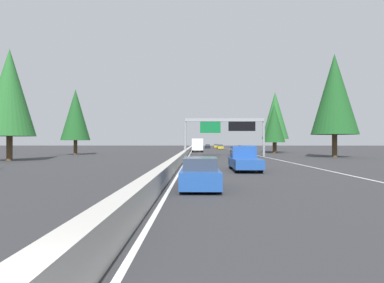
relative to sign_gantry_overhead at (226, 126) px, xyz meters
name	(u,v)px	position (x,y,z in m)	size (l,w,h in m)	color
ground_plane	(188,154)	(8.63, 6.04, -4.71)	(320.00, 320.00, 0.00)	#2D2D30
median_barrier	(189,149)	(28.63, 6.34, -4.26)	(180.00, 0.56, 0.90)	#ADAAA3
shoulder_stripe_right	(244,152)	(18.63, -5.48, -4.71)	(160.00, 0.16, 0.01)	silver
shoulder_stripe_median	(191,152)	(18.63, 5.79, -4.71)	(160.00, 0.16, 0.01)	silver
sign_gantry_overhead	(226,126)	(0.00, 0.00, 0.00)	(0.50, 12.68, 5.92)	gray
sedan_mid_center	(200,174)	(-37.48, 4.38, -4.03)	(4.40, 1.80, 1.47)	#1E4793
pickup_distant_b	(244,158)	(-26.95, 0.86, -3.80)	(5.60, 2.00, 1.86)	#1E4793
minivan_mid_left	(246,150)	(-2.11, -2.94, -3.76)	(5.00, 1.95, 1.69)	#1E4793
bus_far_right	(197,144)	(66.27, 4.47, -3.00)	(11.50, 2.55, 3.10)	#1E4793
box_truck_near_right	(197,145)	(23.10, 4.37, -3.10)	(8.50, 2.40, 2.95)	white
sedan_far_left	(208,146)	(66.51, 0.69, -4.03)	(4.40, 1.80, 1.47)	black
sedan_near_center	(216,146)	(77.63, -2.86, -4.03)	(4.40, 1.80, 1.47)	#AD931E
sedan_mid_right	(220,147)	(52.82, -2.78, -4.03)	(4.40, 1.80, 1.47)	#AD931E
conifer_right_near	(335,94)	(-4.05, -15.36, 4.40)	(6.59, 6.59, 14.97)	#4C3823
conifer_right_mid	(274,123)	(14.53, -10.87, 1.23)	(4.31, 4.31, 9.79)	#4C3823
conifer_right_far	(275,115)	(21.08, -12.57, 3.30)	(5.80, 5.80, 13.18)	#4C3823
conifer_left_near	(10,92)	(-13.91, 26.44, 3.29)	(5.79, 5.79, 13.16)	#4C3823
conifer_left_mid	(75,115)	(6.34, 25.92, 2.29)	(5.07, 5.07, 11.53)	#4C3823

